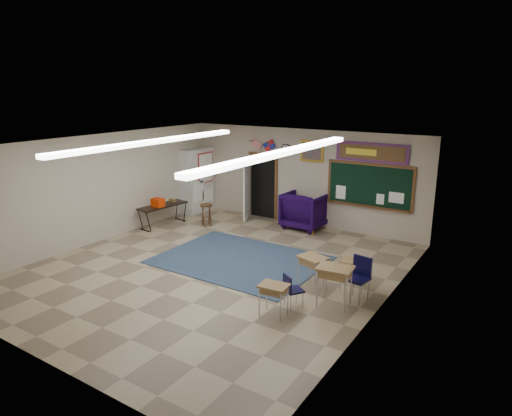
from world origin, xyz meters
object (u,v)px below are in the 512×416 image
Objects in this scene: wingback_armchair at (305,210)px; student_desk_front_right at (353,273)px; folding_table at (163,214)px; wooden_stool at (206,215)px; student_desk_front_left at (313,271)px.

wingback_armchair reaches higher than student_desk_front_right.
folding_table is 1.36m from wooden_stool.
wingback_armchair is 0.73× the size of folding_table.
folding_table reaches higher than wooden_stool.
folding_table is 2.44× the size of wooden_stool.
wooden_stool is (-2.69, -1.49, -0.20)m from wingback_armchair.
student_desk_front_right is at bearing -3.24° from folding_table.
student_desk_front_right is 6.84m from folding_table.
student_desk_front_left is (2.13, -3.83, -0.16)m from wingback_armchair.
student_desk_front_left is at bearing -8.34° from folding_table.
wooden_stool is (-5.59, 1.92, -0.01)m from student_desk_front_right.
folding_table is at bearing 164.72° from student_desk_front_right.
student_desk_front_left is 6.18m from folding_table.
wooden_stool is at bearing 171.18° from student_desk_front_left.
wingback_armchair is 1.79× the size of wooden_stool.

